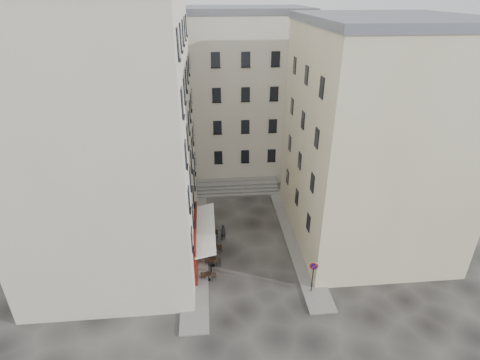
{
  "coord_description": "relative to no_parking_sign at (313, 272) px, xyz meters",
  "views": [
    {
      "loc": [
        -3.07,
        -24.33,
        20.21
      ],
      "look_at": [
        -0.48,
        4.0,
        5.68
      ],
      "focal_mm": 28.0,
      "sensor_mm": 36.0,
      "label": 1
    }
  ],
  "objects": [
    {
      "name": "building_left",
      "position": [
        -14.63,
        6.81,
        8.33
      ],
      "size": [
        12.2,
        16.2,
        20.6
      ],
      "color": "beige",
      "rests_on": "ground"
    },
    {
      "name": "bollard_far",
      "position": [
        -7.38,
        9.81,
        -1.46
      ],
      "size": [
        0.12,
        0.12,
        0.98
      ],
      "color": "black",
      "rests_on": "ground"
    },
    {
      "name": "bistro_table_e",
      "position": [
        -7.25,
        7.74,
        -1.56
      ],
      "size": [
        1.17,
        0.55,
        0.82
      ],
      "color": "black",
      "rests_on": "ground"
    },
    {
      "name": "stone_steps",
      "position": [
        -4.13,
        16.39,
        -1.58
      ],
      "size": [
        9.0,
        3.15,
        0.8
      ],
      "color": "slate",
      "rests_on": "ground"
    },
    {
      "name": "building_back",
      "position": [
        -5.13,
        22.81,
        7.33
      ],
      "size": [
        18.2,
        10.2,
        18.6
      ],
      "color": "beige",
      "rests_on": "ground"
    },
    {
      "name": "building_right",
      "position": [
        6.37,
        7.31,
        7.33
      ],
      "size": [
        12.2,
        14.2,
        18.6
      ],
      "color": "#BBB28B",
      "rests_on": "ground"
    },
    {
      "name": "sidewalk_right",
      "position": [
        0.37,
        6.81,
        -1.92
      ],
      "size": [
        2.0,
        18.0,
        0.12
      ],
      "primitive_type": "cube",
      "color": "slate",
      "rests_on": "ground"
    },
    {
      "name": "bollard_mid",
      "position": [
        -7.38,
        6.31,
        -1.46
      ],
      "size": [
        0.12,
        0.12,
        0.98
      ],
      "color": "black",
      "rests_on": "ground"
    },
    {
      "name": "pedestrian",
      "position": [
        -6.21,
        7.24,
        -1.2
      ],
      "size": [
        0.68,
        0.62,
        1.56
      ],
      "primitive_type": "imported",
      "rotation": [
        0.0,
        0.0,
        3.71
      ],
      "color": "black",
      "rests_on": "ground"
    },
    {
      "name": "sidewalk_left",
      "position": [
        -8.63,
        7.81,
        -1.92
      ],
      "size": [
        2.0,
        22.0,
        0.12
      ],
      "primitive_type": "cube",
      "color": "slate",
      "rests_on": "ground"
    },
    {
      "name": "bistro_table_c",
      "position": [
        -7.04,
        5.43,
        -1.53
      ],
      "size": [
        1.26,
        0.59,
        0.89
      ],
      "color": "black",
      "rests_on": "ground"
    },
    {
      "name": "bistro_table_b",
      "position": [
        -7.23,
        3.67,
        -1.52
      ],
      "size": [
        1.28,
        0.6,
        0.9
      ],
      "color": "black",
      "rests_on": "ground"
    },
    {
      "name": "bistro_table_a",
      "position": [
        -7.61,
        2.02,
        -1.55
      ],
      "size": [
        1.19,
        0.56,
        0.84
      ],
      "color": "black",
      "rests_on": "ground"
    },
    {
      "name": "cafe_storefront",
      "position": [
        -8.45,
        4.81,
        -0.1
      ],
      "size": [
        1.74,
        7.3,
        3.5
      ],
      "color": "#400D09",
      "rests_on": "ground"
    },
    {
      "name": "no_parking_sign",
      "position": [
        0.0,
        0.0,
        0.0
      ],
      "size": [
        0.62,
        0.2,
        2.8
      ],
      "rotation": [
        0.0,
        0.0,
        -0.26
      ],
      "color": "black",
      "rests_on": "ground"
    },
    {
      "name": "bollard_near",
      "position": [
        -7.38,
        2.81,
        -1.46
      ],
      "size": [
        0.12,
        0.12,
        0.98
      ],
      "color": "black",
      "rests_on": "ground"
    },
    {
      "name": "ground",
      "position": [
        -4.13,
        3.81,
        -1.98
      ],
      "size": [
        90.0,
        90.0,
        0.0
      ],
      "primitive_type": "plane",
      "color": "black",
      "rests_on": "ground"
    },
    {
      "name": "bistro_table_d",
      "position": [
        -7.31,
        7.65,
        -1.52
      ],
      "size": [
        1.3,
        0.61,
        0.91
      ],
      "color": "black",
      "rests_on": "ground"
    }
  ]
}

